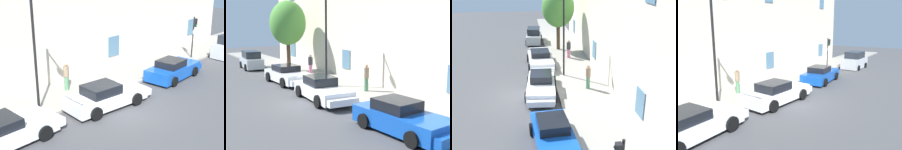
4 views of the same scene
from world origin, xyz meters
TOP-DOWN VIEW (x-y plane):
  - ground_plane at (0.00, 0.00)m, footprint 80.00×80.00m
  - sidewalk at (0.00, 4.01)m, footprint 60.00×3.77m
  - sportscar_red_lead at (-6.04, 1.28)m, footprint 4.98×2.35m
  - sportscar_yellow_flank at (-0.14, 0.98)m, footprint 5.17×2.35m
  - sportscar_white_middle at (6.42, 1.20)m, footprint 4.90×2.33m
  - traffic_light at (11.17, 2.76)m, footprint 0.44×0.36m
  - street_lamp at (-3.33, 2.57)m, footprint 0.44×1.42m
  - pedestrian_strolling at (-0.44, 4.31)m, footprint 0.49×0.49m

SIDE VIEW (x-z plane):
  - ground_plane at x=0.00m, z-range 0.00..0.00m
  - sidewalk at x=0.00m, z-range 0.00..0.14m
  - sportscar_white_middle at x=6.42m, z-range -0.09..1.29m
  - sportscar_red_lead at x=-6.04m, z-range -0.05..1.28m
  - sportscar_yellow_flank at x=-0.14m, z-range -0.07..1.32m
  - pedestrian_strolling at x=-0.44m, z-range 0.16..1.92m
  - traffic_light at x=11.17m, z-range 0.74..4.05m
  - street_lamp at x=-3.33m, z-range 1.28..7.58m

